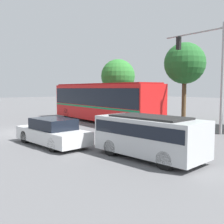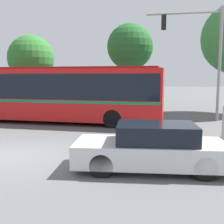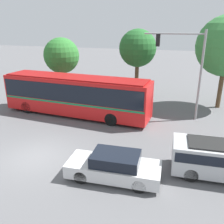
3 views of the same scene
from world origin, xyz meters
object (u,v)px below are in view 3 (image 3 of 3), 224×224
at_px(sedan_foreground, 114,167).
at_px(suv_left_lane, 221,157).
at_px(city_bus, 75,93).
at_px(street_tree_left, 62,56).
at_px(traffic_light_pole, 188,63).
at_px(street_tree_centre, 138,48).

height_order(sedan_foreground, suv_left_lane, suv_left_lane).
relative_size(city_bus, street_tree_left, 2.07).
bearing_deg(street_tree_left, suv_left_lane, -35.38).
height_order(suv_left_lane, street_tree_left, street_tree_left).
bearing_deg(sedan_foreground, suv_left_lane, -163.24).
bearing_deg(sedan_foreground, traffic_light_pole, -110.48).
xyz_separation_m(city_bus, traffic_light_pole, (8.54, 2.31, 2.61)).
xyz_separation_m(sedan_foreground, suv_left_lane, (4.86, 2.00, 0.37)).
height_order(sedan_foreground, street_tree_left, street_tree_left).
relative_size(street_tree_left, street_tree_centre, 0.88).
distance_m(city_bus, sedan_foreground, 9.58).
distance_m(city_bus, street_tree_left, 7.26).
xyz_separation_m(sedan_foreground, traffic_light_pole, (2.58, 9.71, 3.84)).
bearing_deg(sedan_foreground, street_tree_centre, -85.78).
xyz_separation_m(city_bus, street_tree_left, (-4.33, 5.35, 2.31)).
height_order(city_bus, traffic_light_pole, traffic_light_pole).
bearing_deg(street_tree_left, street_tree_centre, 8.57).
bearing_deg(traffic_light_pole, sedan_foreground, 75.11).
relative_size(city_bus, sedan_foreground, 2.67).
relative_size(traffic_light_pole, street_tree_centre, 1.00).
bearing_deg(suv_left_lane, city_bus, -32.23).
height_order(city_bus, sedan_foreground, city_bus).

